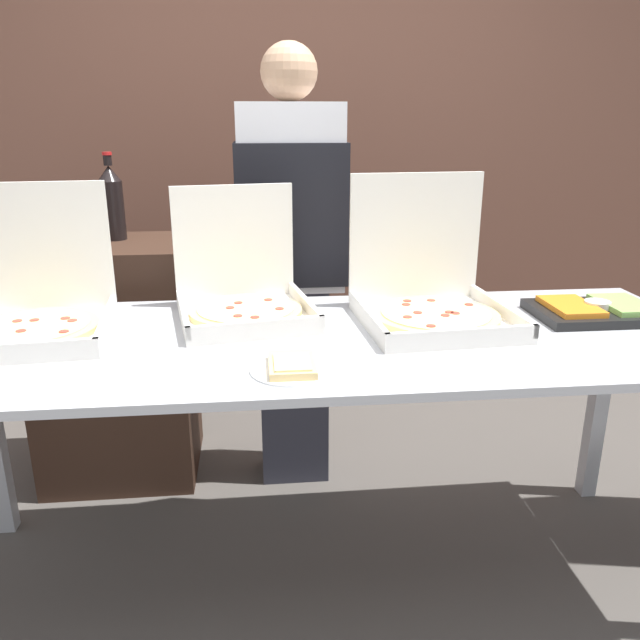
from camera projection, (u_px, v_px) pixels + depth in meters
ground_plane at (320, 575)px, 2.14m from camera, size 16.00×16.00×0.00m
brick_wall_behind at (287, 137)px, 3.32m from camera, size 10.00×0.06×2.80m
buffet_table at (320, 365)px, 1.90m from camera, size 2.41×0.86×0.87m
pizza_box_far_right at (243, 294)px, 2.04m from camera, size 0.48×0.49×0.41m
pizza_box_far_left at (430, 295)px, 2.00m from camera, size 0.49×0.50×0.45m
pizza_box_near_right at (34, 308)px, 1.88m from camera, size 0.48×0.49×0.44m
paper_plate_front_right at (292, 366)px, 1.61m from camera, size 0.22×0.22×0.03m
veggie_tray at (597, 310)px, 2.04m from camera, size 0.40×0.27×0.05m
sideboard_podium at (117, 361)px, 2.65m from camera, size 0.63×0.50×1.02m
soda_bottle at (112, 202)px, 2.51m from camera, size 0.09×0.09×0.35m
soda_can_silver at (60, 232)px, 2.37m from camera, size 0.07×0.07×0.12m
soda_can_colored at (41, 227)px, 2.47m from camera, size 0.07×0.07×0.12m
person_server_vest at (292, 251)px, 2.47m from camera, size 0.42×0.24×1.76m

